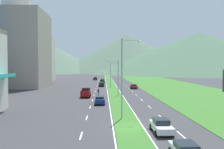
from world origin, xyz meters
TOP-DOWN VIEW (x-y plane):
  - ground_plane at (0.00, 0.00)m, footprint 600.00×600.00m
  - grass_median at (0.00, 60.00)m, footprint 3.20×240.00m
  - grass_verge_right at (20.60, 60.00)m, footprint 24.00×240.00m
  - lane_dash_left_2 at (-5.10, -2.96)m, footprint 0.16×2.80m
  - lane_dash_left_3 at (-5.10, 5.55)m, footprint 0.16×2.80m
  - lane_dash_left_4 at (-5.10, 14.07)m, footprint 0.16×2.80m
  - lane_dash_left_5 at (-5.10, 22.59)m, footprint 0.16×2.80m
  - lane_dash_left_6 at (-5.10, 31.11)m, footprint 0.16×2.80m
  - lane_dash_left_7 at (-5.10, 39.63)m, footprint 0.16×2.80m
  - lane_dash_left_8 at (-5.10, 48.14)m, footprint 0.16×2.80m
  - lane_dash_left_9 at (-5.10, 56.66)m, footprint 0.16×2.80m
  - lane_dash_left_10 at (-5.10, 65.18)m, footprint 0.16×2.80m
  - lane_dash_left_11 at (-5.10, 73.70)m, footprint 0.16×2.80m
  - lane_dash_left_12 at (-5.10, 82.22)m, footprint 0.16×2.80m
  - lane_dash_left_13 at (-5.10, 90.73)m, footprint 0.16×2.80m
  - lane_dash_left_14 at (-5.10, 99.25)m, footprint 0.16×2.80m
  - lane_dash_right_2 at (5.10, -2.96)m, footprint 0.16×2.80m
  - lane_dash_right_3 at (5.10, 5.55)m, footprint 0.16×2.80m
  - lane_dash_right_4 at (5.10, 14.07)m, footprint 0.16×2.80m
  - lane_dash_right_5 at (5.10, 22.59)m, footprint 0.16×2.80m
  - lane_dash_right_6 at (5.10, 31.11)m, footprint 0.16×2.80m
  - lane_dash_right_7 at (5.10, 39.63)m, footprint 0.16×2.80m
  - lane_dash_right_8 at (5.10, 48.14)m, footprint 0.16×2.80m
  - lane_dash_right_9 at (5.10, 56.66)m, footprint 0.16×2.80m
  - lane_dash_right_10 at (5.10, 65.18)m, footprint 0.16×2.80m
  - lane_dash_right_11 at (5.10, 73.70)m, footprint 0.16×2.80m
  - lane_dash_right_12 at (5.10, 82.22)m, footprint 0.16×2.80m
  - lane_dash_right_13 at (5.10, 90.73)m, footprint 0.16×2.80m
  - lane_dash_right_14 at (5.10, 99.25)m, footprint 0.16×2.80m
  - edge_line_median_left at (-1.75, 60.00)m, footprint 0.16×240.00m
  - edge_line_median_right at (1.75, 60.00)m, footprint 0.16×240.00m
  - domed_building at (-31.85, 55.55)m, footprint 19.26×19.26m
  - midrise_colored at (-34.43, 91.32)m, footprint 14.29×14.29m
  - hill_far_left at (-89.46, 245.43)m, footprint 177.40×177.40m
  - hill_far_center at (24.58, 255.84)m, footprint 169.58×169.58m
  - hill_far_right at (95.13, 220.42)m, footprint 230.54×230.54m
  - street_lamp_near at (-0.16, 4.63)m, footprint 2.64×0.30m
  - street_lamp_mid at (0.23, 29.19)m, footprint 3.08×0.28m
  - street_lamp_far at (-0.04, 53.76)m, footprint 3.25×0.48m
  - car_0 at (-3.49, 17.62)m, footprint 1.86×4.80m
  - car_1 at (6.58, 47.76)m, footprint 2.04×4.25m
  - car_4 at (-3.32, 70.00)m, footprint 1.95×4.64m
  - car_5 at (3.25, -2.18)m, footprint 1.89×4.44m
  - car_6 at (-6.89, 94.24)m, footprint 1.89×4.14m
  - car_7 at (-3.23, 78.63)m, footprint 1.96×4.35m
  - car_8 at (-3.51, 56.09)m, footprint 1.94×4.52m
  - pickup_truck_0 at (-6.83, 28.17)m, footprint 2.18×5.40m
  - motorcycle_rider at (-4.01, 29.37)m, footprint 0.36×2.00m

SIDE VIEW (x-z plane):
  - ground_plane at x=0.00m, z-range 0.00..0.00m
  - lane_dash_left_2 at x=-5.10m, z-range 0.00..0.01m
  - lane_dash_left_3 at x=-5.10m, z-range 0.00..0.01m
  - lane_dash_left_4 at x=-5.10m, z-range 0.00..0.01m
  - lane_dash_left_5 at x=-5.10m, z-range 0.00..0.01m
  - lane_dash_left_6 at x=-5.10m, z-range 0.00..0.01m
  - lane_dash_left_7 at x=-5.10m, z-range 0.00..0.01m
  - lane_dash_left_8 at x=-5.10m, z-range 0.00..0.01m
  - lane_dash_left_9 at x=-5.10m, z-range 0.00..0.01m
  - lane_dash_left_10 at x=-5.10m, z-range 0.00..0.01m
  - lane_dash_left_11 at x=-5.10m, z-range 0.00..0.01m
  - lane_dash_left_12 at x=-5.10m, z-range 0.00..0.01m
  - lane_dash_left_13 at x=-5.10m, z-range 0.00..0.01m
  - lane_dash_left_14 at x=-5.10m, z-range 0.00..0.01m
  - lane_dash_right_2 at x=5.10m, z-range 0.00..0.01m
  - lane_dash_right_3 at x=5.10m, z-range 0.00..0.01m
  - lane_dash_right_4 at x=5.10m, z-range 0.00..0.01m
  - lane_dash_right_5 at x=5.10m, z-range 0.00..0.01m
  - lane_dash_right_6 at x=5.10m, z-range 0.00..0.01m
  - lane_dash_right_7 at x=5.10m, z-range 0.00..0.01m
  - lane_dash_right_8 at x=5.10m, z-range 0.00..0.01m
  - lane_dash_right_9 at x=5.10m, z-range 0.00..0.01m
  - lane_dash_right_10 at x=5.10m, z-range 0.00..0.01m
  - lane_dash_right_11 at x=5.10m, z-range 0.00..0.01m
  - lane_dash_right_12 at x=5.10m, z-range 0.00..0.01m
  - lane_dash_right_13 at x=5.10m, z-range 0.00..0.01m
  - lane_dash_right_14 at x=5.10m, z-range 0.00..0.01m
  - edge_line_median_left at x=-1.75m, z-range 0.00..0.01m
  - edge_line_median_right at x=1.75m, z-range 0.00..0.01m
  - grass_median at x=0.00m, z-range 0.00..0.06m
  - grass_verge_right at x=20.60m, z-range 0.00..0.06m
  - car_1 at x=6.58m, z-range 0.03..1.41m
  - car_8 at x=-3.51m, z-range 0.03..1.42m
  - car_5 at x=3.25m, z-range 0.01..1.47m
  - motorcycle_rider at x=-4.01m, z-range -0.15..1.65m
  - car_0 at x=-3.49m, z-range 0.03..1.49m
  - car_7 at x=-3.23m, z-range 0.01..1.54m
  - car_6 at x=-6.89m, z-range 0.02..1.55m
  - car_4 at x=-3.32m, z-range 0.01..1.58m
  - pickup_truck_0 at x=-6.83m, z-range -0.02..1.98m
  - street_lamp_far at x=-0.04m, z-range 0.71..8.87m
  - street_lamp_mid at x=0.23m, z-range 0.69..8.98m
  - street_lamp_near at x=-0.16m, z-range 0.68..11.30m
  - midrise_colored at x=-34.43m, z-range 0.00..21.04m
  - domed_building at x=-31.85m, z-range -3.62..32.09m
  - hill_far_right at x=95.13m, z-range 0.00..41.51m
  - hill_far_center at x=24.58m, z-range 0.00..43.83m
  - hill_far_left at x=-89.46m, z-range 0.00..44.72m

